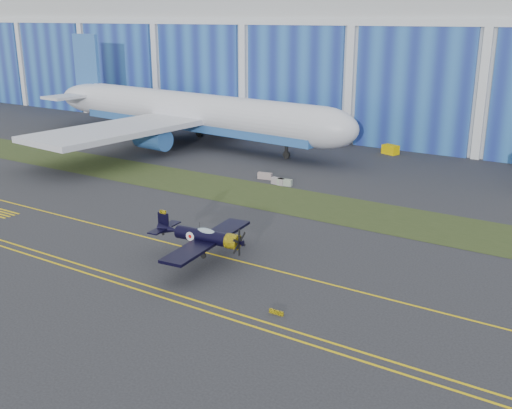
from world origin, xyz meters
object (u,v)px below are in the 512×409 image
Objects in this scene: warbird at (203,236)px; shipping_container at (330,135)px; tug at (390,150)px; jetliner at (192,71)px.

warbird reaches higher than shipping_container.
shipping_container is 12.42m from tug.
tug is at bearing 22.36° from jetliner.
warbird reaches higher than tug.
warbird is 55.03m from jetliner.
warbird is at bearing -69.71° from tug.
warbird is 56.37m from shipping_container.
warbird is 5.17× the size of tug.
warbird is at bearing -46.01° from jetliner.
jetliner reaches higher than tug.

